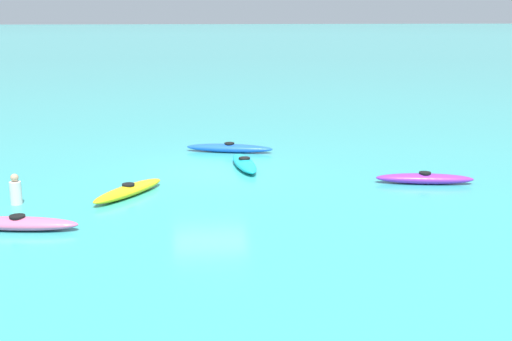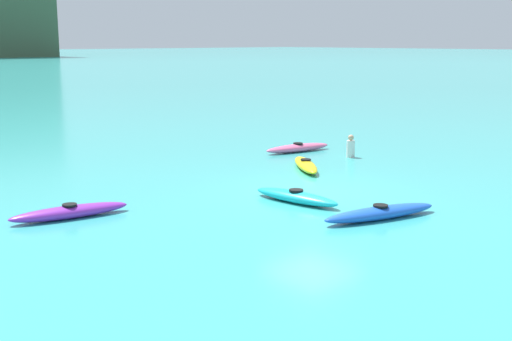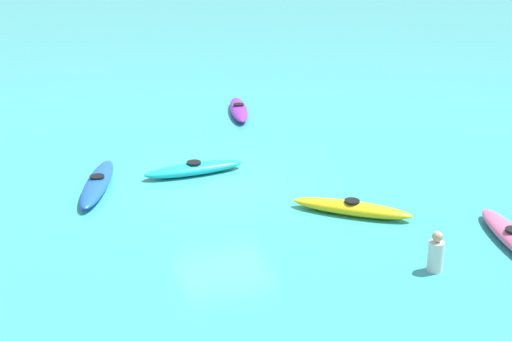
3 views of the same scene
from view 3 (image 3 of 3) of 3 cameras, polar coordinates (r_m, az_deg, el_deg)
name	(u,v)px [view 3 (image 3 of 3)]	position (r m, az deg, el deg)	size (l,w,h in m)	color
ground_plane	(222,188)	(18.61, -2.79, -1.46)	(600.00, 600.00, 0.00)	#38ADA8
kayak_cyan	(194,169)	(19.57, -5.04, 0.14)	(0.90, 2.86, 0.37)	#19B7C6
kayak_purple	(239,110)	(25.17, -1.41, 4.95)	(3.09, 1.13, 0.37)	purple
kayak_yellow	(352,208)	(17.17, 7.74, -3.03)	(2.17, 2.69, 0.37)	yellow
kayak_blue	(98,183)	(18.97, -12.69, -1.00)	(3.40, 1.45, 0.37)	blue
person_near_shore	(436,254)	(14.86, 14.33, -6.53)	(0.41, 0.41, 0.88)	silver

